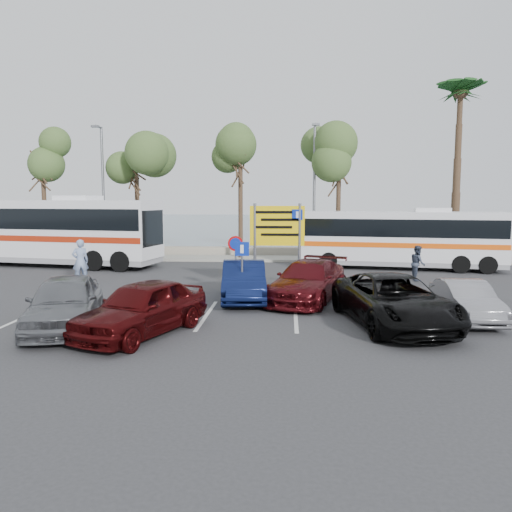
# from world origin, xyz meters

# --- Properties ---
(ground) EXTENTS (120.00, 120.00, 0.00)m
(ground) POSITION_xyz_m (0.00, 0.00, 0.00)
(ground) COLOR #2F2F31
(ground) RESTS_ON ground
(kerb_strip) EXTENTS (44.00, 2.40, 0.15)m
(kerb_strip) POSITION_xyz_m (0.00, 14.00, 0.07)
(kerb_strip) COLOR gray
(kerb_strip) RESTS_ON ground
(seawall) EXTENTS (48.00, 0.80, 0.60)m
(seawall) POSITION_xyz_m (0.00, 16.00, 0.30)
(seawall) COLOR gray
(seawall) RESTS_ON ground
(sea) EXTENTS (140.00, 140.00, 0.00)m
(sea) POSITION_xyz_m (0.00, 60.00, 0.01)
(sea) COLOR #3F5B66
(sea) RESTS_ON ground
(tree_far_left) EXTENTS (3.20, 3.20, 7.60)m
(tree_far_left) POSITION_xyz_m (-14.00, 14.00, 6.33)
(tree_far_left) COLOR #382619
(tree_far_left) RESTS_ON kerb_strip
(tree_left) EXTENTS (3.20, 3.20, 7.20)m
(tree_left) POSITION_xyz_m (-8.00, 14.00, 6.00)
(tree_left) COLOR #382619
(tree_left) RESTS_ON kerb_strip
(tree_mid) EXTENTS (3.20, 3.20, 8.00)m
(tree_mid) POSITION_xyz_m (-1.50, 14.00, 6.65)
(tree_mid) COLOR #382619
(tree_mid) RESTS_ON kerb_strip
(tree_right) EXTENTS (3.20, 3.20, 7.40)m
(tree_right) POSITION_xyz_m (4.50, 14.00, 6.17)
(tree_right) COLOR #382619
(tree_right) RESTS_ON kerb_strip
(palm_tree) EXTENTS (4.80, 4.80, 11.20)m
(palm_tree) POSITION_xyz_m (11.50, 14.00, 9.87)
(palm_tree) COLOR #382619
(palm_tree) RESTS_ON kerb_strip
(street_lamp_left) EXTENTS (0.45, 1.15, 8.01)m
(street_lamp_left) POSITION_xyz_m (-10.00, 13.52, 4.60)
(street_lamp_left) COLOR slate
(street_lamp_left) RESTS_ON kerb_strip
(street_lamp_right) EXTENTS (0.45, 1.15, 8.01)m
(street_lamp_right) POSITION_xyz_m (3.00, 13.52, 4.60)
(street_lamp_right) COLOR slate
(street_lamp_right) RESTS_ON kerb_strip
(direction_sign) EXTENTS (2.20, 0.12, 3.60)m
(direction_sign) POSITION_xyz_m (1.00, 3.20, 2.43)
(direction_sign) COLOR slate
(direction_sign) RESTS_ON ground
(sign_no_stop) EXTENTS (0.60, 0.08, 2.35)m
(sign_no_stop) POSITION_xyz_m (-0.60, 2.38, 1.58)
(sign_no_stop) COLOR slate
(sign_no_stop) RESTS_ON ground
(sign_parking) EXTENTS (0.50, 0.07, 2.25)m
(sign_parking) POSITION_xyz_m (-0.20, 0.79, 1.47)
(sign_parking) COLOR slate
(sign_parking) RESTS_ON ground
(lane_markings) EXTENTS (12.02, 4.20, 0.01)m
(lane_markings) POSITION_xyz_m (-1.14, -1.00, 0.00)
(lane_markings) COLOR silver
(lane_markings) RESTS_ON ground
(coach_bus_left) EXTENTS (13.00, 5.00, 3.96)m
(coach_bus_left) POSITION_xyz_m (-12.00, 10.50, 1.84)
(coach_bus_left) COLOR white
(coach_bus_left) RESTS_ON ground
(coach_bus_right) EXTENTS (10.87, 4.01, 3.32)m
(coach_bus_right) POSITION_xyz_m (7.50, 10.50, 1.54)
(coach_bus_right) COLOR white
(coach_bus_right) RESTS_ON ground
(car_silver_a) EXTENTS (3.02, 4.98, 1.58)m
(car_silver_a) POSITION_xyz_m (-5.00, -3.05, 0.79)
(car_silver_a) COLOR slate
(car_silver_a) RESTS_ON ground
(car_blue) EXTENTS (1.96, 4.58, 1.47)m
(car_blue) POSITION_xyz_m (-0.20, 1.50, 0.73)
(car_blue) COLOR #0F1A48
(car_blue) RESTS_ON ground
(car_maroon) EXTENTS (3.66, 5.53, 1.49)m
(car_maroon) POSITION_xyz_m (2.20, 1.50, 0.74)
(car_maroon) COLOR #4D0C11
(car_maroon) RESTS_ON ground
(car_red) EXTENTS (3.39, 4.87, 1.54)m
(car_red) POSITION_xyz_m (-2.60, -3.50, 0.77)
(car_red) COLOR #40090A
(car_red) RESTS_ON ground
(suv_black) EXTENTS (3.49, 5.85, 1.52)m
(suv_black) POSITION_xyz_m (4.60, -2.02, 0.76)
(suv_black) COLOR black
(suv_black) RESTS_ON ground
(car_silver_b) EXTENTS (1.31, 3.73, 1.23)m
(car_silver_b) POSITION_xyz_m (7.00, -1.15, 0.61)
(car_silver_b) COLOR gray
(car_silver_b) RESTS_ON ground
(pedestrian_near) EXTENTS (0.85, 0.76, 1.96)m
(pedestrian_near) POSITION_xyz_m (-7.95, 5.00, 0.98)
(pedestrian_near) COLOR #8296BD
(pedestrian_near) RESTS_ON ground
(pedestrian_far) EXTENTS (0.64, 0.81, 1.64)m
(pedestrian_far) POSITION_xyz_m (7.45, 6.50, 0.82)
(pedestrian_far) COLOR #353E50
(pedestrian_far) RESTS_ON ground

